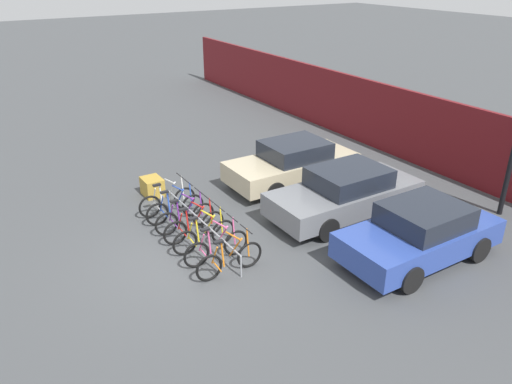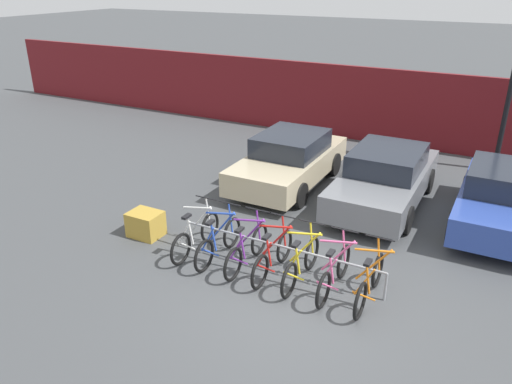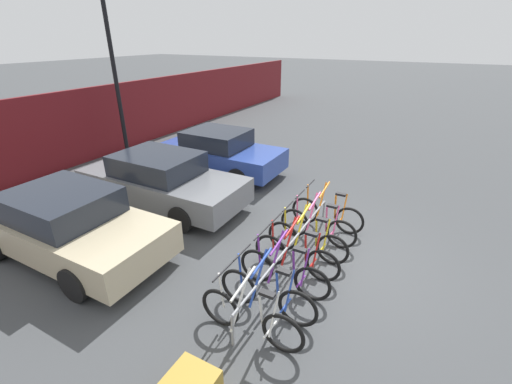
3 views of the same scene
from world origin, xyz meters
TOP-DOWN VIEW (x-y plane):
  - ground_plane at (0.00, 0.00)m, footprint 120.00×120.00m
  - hoarding_wall at (0.00, 9.50)m, footprint 36.00×0.16m
  - bike_rack at (-0.69, 0.68)m, footprint 4.15×0.04m
  - bicycle_white at (-2.49, 0.53)m, footprint 0.68×1.71m
  - bicycle_blue at (-1.95, 0.53)m, footprint 0.68×1.71m
  - bicycle_purple at (-1.31, 0.53)m, footprint 0.68×1.71m
  - bicycle_red at (-0.75, 0.53)m, footprint 0.68×1.71m
  - bicycle_yellow at (-0.17, 0.53)m, footprint 0.68×1.71m
  - bicycle_pink at (0.47, 0.53)m, footprint 0.68×1.71m
  - bicycle_orange at (1.12, 0.53)m, footprint 0.68×1.71m
  - car_beige at (-2.33, 4.75)m, footprint 1.91×4.21m
  - car_grey at (0.27, 4.69)m, footprint 1.91×4.40m
  - car_blue at (2.92, 4.68)m, footprint 1.91×4.01m
  - cargo_crate at (-3.86, 0.60)m, footprint 0.70×0.56m

SIDE VIEW (x-z plane):
  - ground_plane at x=0.00m, z-range 0.00..0.00m
  - cargo_crate at x=-3.86m, z-range 0.00..0.55m
  - bicycle_white at x=-2.49m, z-range -0.15..0.90m
  - bicycle_blue at x=-1.95m, z-range -0.15..0.90m
  - bicycle_purple at x=-1.31m, z-range -0.15..0.90m
  - bicycle_red at x=-0.75m, z-range -0.15..0.90m
  - bicycle_yellow at x=-0.17m, z-range -0.15..0.90m
  - bicycle_pink at x=0.47m, z-range -0.15..0.90m
  - bicycle_orange at x=1.12m, z-range -0.15..0.90m
  - bike_rack at x=-0.69m, z-range 0.21..0.78m
  - car_blue at x=2.92m, z-range -0.01..1.39m
  - car_beige at x=-2.33m, z-range -0.01..1.39m
  - car_grey at x=0.27m, z-range -0.01..1.39m
  - hoarding_wall at x=0.00m, z-range 0.00..2.48m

